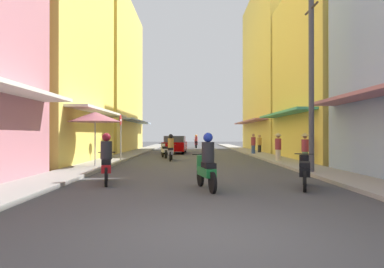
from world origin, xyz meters
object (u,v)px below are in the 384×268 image
at_px(motorbike_black, 304,170).
at_px(parked_car, 175,144).
at_px(motorbike_white, 164,150).
at_px(pedestrian_far, 278,146).
at_px(pedestrian_crossing, 260,144).
at_px(street_sign_no_entry, 121,131).
at_px(motorbike_green, 206,164).
at_px(pedestrian_midway, 253,144).
at_px(utility_pole, 311,82).
at_px(pedestrian_foreground, 305,147).
at_px(vendor_umbrella, 95,117).
at_px(motorbike_red, 106,161).
at_px(motorbike_silver, 171,149).
at_px(motorbike_maroon, 196,142).

distance_m(motorbike_black, parked_car, 18.21).
relative_size(motorbike_white, pedestrian_far, 1.07).
height_order(pedestrian_crossing, street_sign_no_entry, street_sign_no_entry).
height_order(motorbike_white, pedestrian_far, pedestrian_far).
bearing_deg(motorbike_green, pedestrian_far, 63.54).
distance_m(pedestrian_midway, utility_pole, 12.49).
height_order(pedestrian_foreground, vendor_umbrella, vendor_umbrella).
bearing_deg(pedestrian_foreground, utility_pole, -105.78).
xyz_separation_m(motorbike_white, motorbike_red, (-0.87, -11.54, 0.20)).
bearing_deg(motorbike_red, pedestrian_midway, 62.90).
bearing_deg(motorbike_silver, motorbike_green, -81.28).
height_order(pedestrian_foreground, pedestrian_far, pedestrian_far).
height_order(motorbike_maroon, motorbike_white, motorbike_maroon).
bearing_deg(vendor_umbrella, motorbike_green, -50.00).
bearing_deg(vendor_umbrella, utility_pole, -14.05).
relative_size(motorbike_white, street_sign_no_entry, 0.67).
bearing_deg(pedestrian_foreground, parked_car, 121.44).
height_order(motorbike_green, pedestrian_midway, pedestrian_midway).
bearing_deg(motorbike_red, vendor_umbrella, 110.38).
bearing_deg(utility_pole, pedestrian_crossing, 85.81).
distance_m(pedestrian_far, vendor_umbrella, 9.74).
xyz_separation_m(motorbike_black, utility_pole, (1.37, 3.10, 3.05)).
distance_m(motorbike_white, street_sign_no_entry, 4.24).
relative_size(motorbike_red, vendor_umbrella, 0.69).
bearing_deg(pedestrian_crossing, motorbike_maroon, 112.68).
bearing_deg(motorbike_white, motorbike_green, -80.23).
relative_size(motorbike_silver, utility_pole, 0.26).
relative_size(motorbike_silver, motorbike_red, 1.02).
relative_size(motorbike_white, motorbike_green, 0.99).
bearing_deg(street_sign_no_entry, pedestrian_foreground, -14.63).
relative_size(parked_car, pedestrian_foreground, 2.56).
relative_size(motorbike_green, pedestrian_midway, 1.10).
bearing_deg(pedestrian_far, motorbike_maroon, 101.38).
bearing_deg(motorbike_white, street_sign_no_entry, -121.98).
height_order(pedestrian_midway, pedestrian_crossing, pedestrian_midway).
distance_m(motorbike_red, parked_car, 16.85).
height_order(motorbike_red, pedestrian_foreground, pedestrian_foreground).
height_order(pedestrian_crossing, pedestrian_foreground, pedestrian_foreground).
relative_size(motorbike_maroon, vendor_umbrella, 0.71).
bearing_deg(pedestrian_far, motorbike_black, -100.42).
relative_size(pedestrian_crossing, pedestrian_foreground, 0.94).
bearing_deg(pedestrian_midway, parked_car, 158.69).
distance_m(motorbike_red, motorbike_green, 3.25).
bearing_deg(motorbike_white, pedestrian_far, -30.51).
bearing_deg(vendor_umbrella, motorbike_red, -69.62).
bearing_deg(utility_pole, motorbike_red, -162.69).
height_order(motorbike_black, parked_car, parked_car).
bearing_deg(motorbike_green, pedestrian_crossing, 73.37).
xyz_separation_m(motorbike_green, parked_car, (-1.69, 17.93, 0.04)).
distance_m(parked_car, pedestrian_crossing, 6.92).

